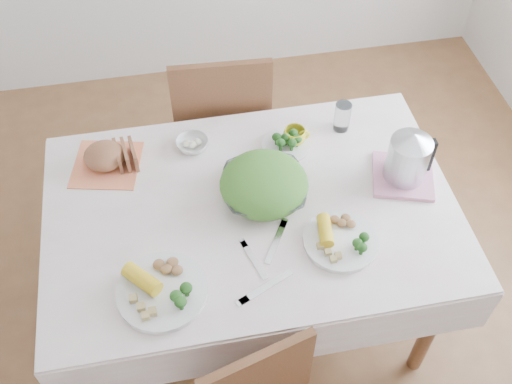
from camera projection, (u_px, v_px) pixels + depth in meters
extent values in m
plane|color=brown|center=(253.00, 309.00, 2.77)|extent=(3.60, 3.60, 0.00)
cube|color=brown|center=(252.00, 265.00, 2.48)|extent=(1.40, 0.90, 0.75)
cube|color=white|center=(252.00, 208.00, 2.19)|extent=(1.50, 1.00, 0.01)
cube|color=brown|center=(221.00, 124.00, 2.89)|extent=(0.47, 0.47, 0.98)
imported|color=white|center=(264.00, 189.00, 2.19)|extent=(0.33, 0.33, 0.08)
cylinder|color=white|center=(162.00, 292.00, 1.95)|extent=(0.39, 0.39, 0.02)
cylinder|color=white|center=(340.00, 241.00, 2.08)|extent=(0.36, 0.36, 0.02)
cylinder|color=beige|center=(285.00, 145.00, 2.37)|extent=(0.22, 0.22, 0.02)
cube|color=#FB8255|center=(107.00, 165.00, 2.32)|extent=(0.30, 0.30, 0.00)
ellipsoid|color=brown|center=(104.00, 155.00, 2.27)|extent=(0.20, 0.20, 0.09)
imported|color=white|center=(192.00, 144.00, 2.36)|extent=(0.14, 0.14, 0.04)
imported|color=yellow|center=(295.00, 136.00, 2.37)|extent=(0.10, 0.10, 0.07)
cylinder|color=white|center=(342.00, 116.00, 2.40)|extent=(0.07, 0.07, 0.13)
cube|color=pink|center=(403.00, 176.00, 2.27)|extent=(0.28, 0.28, 0.02)
cylinder|color=#B2B5BA|center=(408.00, 156.00, 2.18)|extent=(0.18, 0.18, 0.22)
cube|color=silver|center=(254.00, 260.00, 2.04)|extent=(0.07, 0.17, 0.00)
cube|color=silver|center=(276.00, 242.00, 2.08)|extent=(0.12, 0.18, 0.00)
cube|color=silver|center=(266.00, 287.00, 1.97)|extent=(0.20, 0.11, 0.00)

